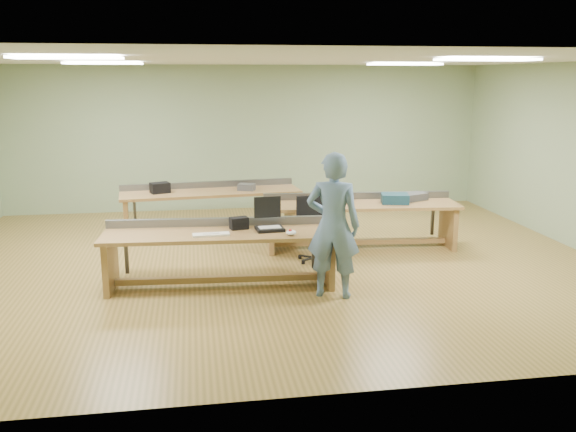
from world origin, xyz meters
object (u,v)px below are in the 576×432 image
object	(u,v)px
person	(333,225)
drinks_can	(344,200)
parts_bin_grey	(413,197)
laptop_base	(270,229)
mug	(350,200)
parts_bin_teal	(395,199)
workbench_front	(221,245)
camera_bag	(239,223)
workbench_back	(211,201)
task_chair	(313,237)
workbench_mid	(360,214)

from	to	relation	value
person	drinks_can	distance (m)	2.20
parts_bin_grey	person	bearing A→B (deg)	-130.04
parts_bin_grey	laptop_base	bearing A→B (deg)	-147.69
person	mug	xyz separation A→B (m)	(0.79, 2.20, -0.13)
laptop_base	parts_bin_teal	xyz separation A→B (m)	(2.24, 1.47, 0.06)
parts_bin_grey	drinks_can	distance (m)	1.24
laptop_base	drinks_can	distance (m)	2.05
drinks_can	workbench_front	bearing A→B (deg)	-144.65
person	drinks_can	xyz separation A→B (m)	(0.67, 2.10, -0.12)
mug	laptop_base	bearing A→B (deg)	-133.54
camera_bag	person	bearing A→B (deg)	-46.05
laptop_base	workbench_back	bearing A→B (deg)	98.11
task_chair	parts_bin_grey	distance (m)	2.01
parts_bin_teal	drinks_can	bearing A→B (deg)	178.14
person	workbench_front	bearing A→B (deg)	-4.14
camera_bag	parts_bin_grey	world-z (taller)	camera_bag
camera_bag	parts_bin_teal	world-z (taller)	camera_bag
parts_bin_teal	parts_bin_grey	distance (m)	0.43
camera_bag	parts_bin_teal	bearing A→B (deg)	13.76
parts_bin_teal	workbench_back	bearing A→B (deg)	151.61
laptop_base	parts_bin_grey	bearing A→B (deg)	27.73
workbench_back	mug	size ratio (longest dim) A/B	26.28
laptop_base	parts_bin_teal	world-z (taller)	parts_bin_teal
workbench_front	mug	size ratio (longest dim) A/B	25.32
workbench_front	parts_bin_grey	distance (m)	3.68
person	laptop_base	world-z (taller)	person
workbench_mid	drinks_can	distance (m)	0.40
laptop_base	parts_bin_grey	distance (m)	3.11
camera_bag	task_chair	xyz separation A→B (m)	(1.20, 0.84, -0.47)
person	task_chair	xyz separation A→B (m)	(0.07, 1.58, -0.57)
workbench_mid	parts_bin_grey	size ratio (longest dim) A/B	7.42
camera_bag	parts_bin_grey	bearing A→B (deg)	13.73
parts_bin_grey	workbench_back	bearing A→B (deg)	157.21
laptop_base	task_chair	bearing A→B (deg)	46.35
workbench_front	workbench_mid	world-z (taller)	same
person	parts_bin_teal	size ratio (longest dim) A/B	4.32
laptop_base	parts_bin_teal	bearing A→B (deg)	28.67
parts_bin_teal	drinks_can	xyz separation A→B (m)	(-0.84, 0.03, -0.01)
workbench_front	laptop_base	size ratio (longest dim) A/B	8.59
workbench_back	laptop_base	size ratio (longest dim) A/B	8.91
workbench_front	person	xyz separation A→B (m)	(1.39, -0.63, 0.37)
laptop_base	drinks_can	xyz separation A→B (m)	(1.40, 1.50, 0.04)
task_chair	drinks_can	xyz separation A→B (m)	(0.61, 0.52, 0.46)
workbench_back	person	world-z (taller)	person
workbench_back	camera_bag	distance (m)	2.94
drinks_can	parts_bin_grey	bearing A→B (deg)	7.63
drinks_can	person	bearing A→B (deg)	-107.82
mug	parts_bin_teal	bearing A→B (deg)	-10.31
camera_bag	drinks_can	world-z (taller)	camera_bag
workbench_mid	workbench_back	xyz separation A→B (m)	(-2.39, 1.47, 0.00)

